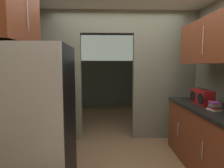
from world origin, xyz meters
TOP-DOWN VIEW (x-y plane):
  - kitchen_partition at (0.09, 1.38)m, footprint 3.10×0.12m
  - adjoining_room_shell at (0.00, 3.41)m, footprint 3.10×3.09m
  - refrigerator at (-1.11, -0.11)m, footprint 0.84×0.80m
  - lower_cabinet_run at (1.22, 0.15)m, footprint 0.66×1.69m
  - upper_cabinet_counterside at (1.22, 0.15)m, footprint 0.36×1.52m
  - upper_cabinet_fridgeside at (-1.37, -0.01)m, footprint 0.36×0.93m
  - boombox at (1.19, 0.37)m, footprint 0.18×0.40m
  - book_stack at (1.16, -0.00)m, footprint 0.14×0.17m

SIDE VIEW (x-z plane):
  - lower_cabinet_run at x=1.22m, z-range 0.00..0.91m
  - refrigerator at x=-1.11m, z-range 0.00..1.73m
  - book_stack at x=1.16m, z-range 0.91..1.02m
  - boombox at x=1.19m, z-range 0.90..1.15m
  - adjoining_room_shell at x=0.00m, z-range 0.00..2.56m
  - kitchen_partition at x=0.09m, z-range 0.08..2.64m
  - upper_cabinet_counterside at x=1.22m, z-range 1.52..2.15m
  - upper_cabinet_fridgeside at x=-1.37m, z-range 1.76..2.54m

